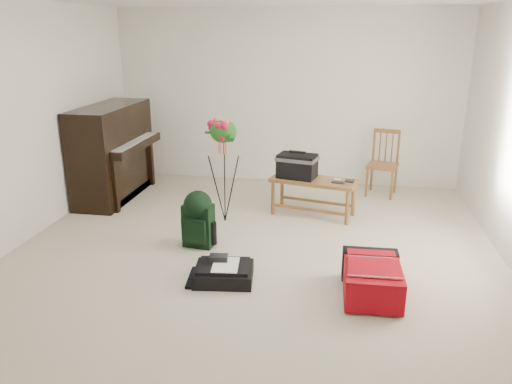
% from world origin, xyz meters
% --- Properties ---
extents(floor, '(5.00, 5.50, 0.01)m').
position_xyz_m(floor, '(0.00, 0.00, 0.00)').
color(floor, '#BFB09A').
rests_on(floor, ground).
extents(wall_back, '(5.00, 0.04, 2.50)m').
position_xyz_m(wall_back, '(0.00, 2.75, 1.25)').
color(wall_back, silver).
rests_on(wall_back, floor).
extents(wall_left, '(0.04, 5.50, 2.50)m').
position_xyz_m(wall_left, '(-2.50, 0.00, 1.25)').
color(wall_left, silver).
rests_on(wall_left, floor).
extents(piano, '(0.71, 1.50, 1.25)m').
position_xyz_m(piano, '(-2.19, 1.60, 0.60)').
color(piano, black).
rests_on(piano, floor).
extents(bench, '(1.10, 0.63, 0.80)m').
position_xyz_m(bench, '(0.38, 1.33, 0.56)').
color(bench, brown).
rests_on(bench, floor).
extents(dining_chair, '(0.47, 0.47, 0.90)m').
position_xyz_m(dining_chair, '(1.41, 2.33, 0.44)').
color(dining_chair, brown).
rests_on(dining_chair, floor).
extents(red_suitcase, '(0.50, 0.72, 0.30)m').
position_xyz_m(red_suitcase, '(1.16, -0.50, 0.16)').
color(red_suitcase, '#BB0817').
rests_on(red_suitcase, floor).
extents(black_duffel, '(0.58, 0.49, 0.22)m').
position_xyz_m(black_duffel, '(-0.16, -0.51, 0.08)').
color(black_duffel, black).
rests_on(black_duffel, floor).
extents(green_backpack, '(0.33, 0.30, 0.61)m').
position_xyz_m(green_backpack, '(-0.60, 0.19, 0.34)').
color(green_backpack, black).
rests_on(green_backpack, floor).
extents(flower_stand, '(0.50, 0.50, 1.27)m').
position_xyz_m(flower_stand, '(-0.50, 0.95, 0.62)').
color(flower_stand, black).
rests_on(flower_stand, floor).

